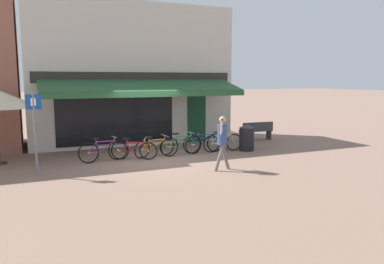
% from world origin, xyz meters
% --- Properties ---
extents(ground_plane, '(160.00, 160.00, 0.00)m').
position_xyz_m(ground_plane, '(0.00, 0.00, 0.00)').
color(ground_plane, '#846656').
extents(shop_front, '(8.96, 4.93, 6.12)m').
position_xyz_m(shop_front, '(0.21, 4.48, 3.05)').
color(shop_front, beige).
rests_on(shop_front, ground_plane).
extents(bike_rack_rail, '(5.30, 0.04, 0.57)m').
position_xyz_m(bike_rack_rail, '(0.62, 0.61, 0.49)').
color(bike_rack_rail, '#47494F').
rests_on(bike_rack_rail, ground_plane).
extents(bicycle_purple, '(1.77, 0.52, 0.86)m').
position_xyz_m(bicycle_purple, '(-1.83, 0.42, 0.39)').
color(bicycle_purple, black).
rests_on(bicycle_purple, ground_plane).
extents(bicycle_red, '(1.56, 0.86, 0.81)m').
position_xyz_m(bicycle_red, '(-0.78, 0.27, 0.35)').
color(bicycle_red, black).
rests_on(bicycle_red, ground_plane).
extents(bicycle_orange, '(1.70, 0.56, 0.80)m').
position_xyz_m(bicycle_orange, '(0.07, 0.47, 0.35)').
color(bicycle_orange, black).
rests_on(bicycle_orange, ground_plane).
extents(bicycle_green, '(1.75, 0.52, 0.87)m').
position_xyz_m(bicycle_green, '(1.09, 0.34, 0.39)').
color(bicycle_green, black).
rests_on(bicycle_green, ground_plane).
extents(bicycle_blue, '(1.76, 0.52, 0.88)m').
position_xyz_m(bicycle_blue, '(2.07, 0.45, 0.40)').
color(bicycle_blue, black).
rests_on(bicycle_blue, ground_plane).
extents(bicycle_silver, '(1.70, 0.52, 0.82)m').
position_xyz_m(bicycle_silver, '(2.87, 0.38, 0.37)').
color(bicycle_silver, black).
rests_on(bicycle_silver, ground_plane).
extents(pedestrian_adult, '(0.62, 0.46, 1.73)m').
position_xyz_m(pedestrian_adult, '(1.40, -2.34, 1.07)').
color(pedestrian_adult, slate).
rests_on(pedestrian_adult, ground_plane).
extents(litter_bin, '(0.61, 0.61, 1.06)m').
position_xyz_m(litter_bin, '(3.85, 0.17, 0.53)').
color(litter_bin, black).
rests_on(litter_bin, ground_plane).
extents(parking_sign, '(0.44, 0.07, 2.49)m').
position_xyz_m(parking_sign, '(-4.01, -0.77, 1.52)').
color(parking_sign, slate).
rests_on(parking_sign, ground_plane).
extents(park_bench, '(1.62, 0.51, 0.87)m').
position_xyz_m(park_bench, '(5.65, 2.20, 0.46)').
color(park_bench, '#38383D').
rests_on(park_bench, ground_plane).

